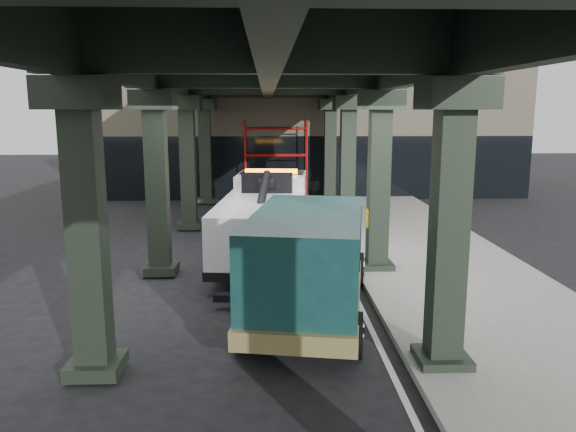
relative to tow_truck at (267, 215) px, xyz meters
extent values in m
plane|color=black|center=(0.47, -3.86, -1.31)|extent=(90.00, 90.00, 0.00)
cube|color=gray|center=(4.97, -1.86, -1.23)|extent=(5.00, 40.00, 0.15)
cube|color=silver|center=(2.17, -1.86, -1.30)|extent=(0.12, 38.00, 0.01)
cube|color=black|center=(3.07, -7.86, 1.19)|extent=(0.55, 0.55, 5.00)
cube|color=black|center=(3.07, -7.86, 3.44)|extent=(1.10, 1.10, 0.50)
cube|color=black|center=(3.07, -7.86, -1.13)|extent=(0.90, 0.90, 0.24)
cube|color=black|center=(3.07, -1.86, 1.19)|extent=(0.55, 0.55, 5.00)
cube|color=black|center=(3.07, -1.86, 3.44)|extent=(1.10, 1.10, 0.50)
cube|color=black|center=(3.07, -1.86, -1.13)|extent=(0.90, 0.90, 0.24)
cube|color=black|center=(3.07, 4.14, 1.19)|extent=(0.55, 0.55, 5.00)
cube|color=black|center=(3.07, 4.14, 3.44)|extent=(1.10, 1.10, 0.50)
cube|color=black|center=(3.07, 4.14, -1.13)|extent=(0.90, 0.90, 0.24)
cube|color=black|center=(3.07, 10.14, 1.19)|extent=(0.55, 0.55, 5.00)
cube|color=black|center=(3.07, 10.14, 3.44)|extent=(1.10, 1.10, 0.50)
cube|color=black|center=(3.07, 10.14, -1.13)|extent=(0.90, 0.90, 0.24)
cube|color=black|center=(-2.93, -7.86, 1.19)|extent=(0.55, 0.55, 5.00)
cube|color=black|center=(-2.93, -7.86, 3.44)|extent=(1.10, 1.10, 0.50)
cube|color=black|center=(-2.93, -7.86, -1.13)|extent=(0.90, 0.90, 0.24)
cube|color=black|center=(-2.93, -1.86, 1.19)|extent=(0.55, 0.55, 5.00)
cube|color=black|center=(-2.93, -1.86, 3.44)|extent=(1.10, 1.10, 0.50)
cube|color=black|center=(-2.93, -1.86, -1.13)|extent=(0.90, 0.90, 0.24)
cube|color=black|center=(-2.93, 4.14, 1.19)|extent=(0.55, 0.55, 5.00)
cube|color=black|center=(-2.93, 4.14, 3.44)|extent=(1.10, 1.10, 0.50)
cube|color=black|center=(-2.93, 4.14, -1.13)|extent=(0.90, 0.90, 0.24)
cube|color=black|center=(-2.93, 10.14, 1.19)|extent=(0.55, 0.55, 5.00)
cube|color=black|center=(-2.93, 10.14, 3.44)|extent=(1.10, 1.10, 0.50)
cube|color=black|center=(-2.93, 10.14, -1.13)|extent=(0.90, 0.90, 0.24)
cube|color=black|center=(3.07, -1.86, 4.24)|extent=(0.35, 32.00, 1.10)
cube|color=black|center=(-2.93, -1.86, 4.24)|extent=(0.35, 32.00, 1.10)
cube|color=black|center=(0.07, -1.86, 4.24)|extent=(0.35, 32.00, 1.10)
cube|color=black|center=(0.07, -1.86, 4.94)|extent=(7.40, 32.00, 0.30)
cube|color=#C6B793|center=(2.47, 16.14, 2.69)|extent=(22.00, 10.00, 8.00)
cylinder|color=red|center=(-1.03, 11.04, 0.69)|extent=(0.08, 0.08, 4.00)
cylinder|color=red|center=(-1.03, 10.24, 0.69)|extent=(0.08, 0.08, 4.00)
cylinder|color=red|center=(1.97, 11.04, 0.69)|extent=(0.08, 0.08, 4.00)
cylinder|color=red|center=(1.97, 10.24, 0.69)|extent=(0.08, 0.08, 4.00)
cylinder|color=red|center=(0.47, 11.04, -0.31)|extent=(3.00, 0.08, 0.08)
cylinder|color=red|center=(0.47, 11.04, 0.99)|extent=(3.00, 0.08, 0.08)
cylinder|color=red|center=(0.47, 11.04, 2.29)|extent=(3.00, 0.08, 0.08)
cube|color=black|center=(-0.05, -0.50, -0.63)|extent=(1.63, 7.31, 0.24)
cube|color=white|center=(0.18, 1.95, 0.19)|extent=(2.48, 2.52, 1.74)
cube|color=white|center=(0.28, 2.97, -0.29)|extent=(2.33, 0.88, 0.87)
cube|color=black|center=(0.20, 2.20, 0.68)|extent=(2.23, 1.45, 0.82)
cube|color=white|center=(-0.15, -1.61, 0.00)|extent=(2.76, 5.03, 1.35)
cube|color=orange|center=(0.16, 1.76, 1.16)|extent=(1.76, 0.43, 0.15)
cube|color=black|center=(0.03, 0.32, 0.97)|extent=(1.59, 0.72, 0.58)
cylinder|color=black|center=(-0.13, -1.42, 0.72)|extent=(0.54, 3.39, 1.30)
cube|color=black|center=(-0.38, -4.06, -0.97)|extent=(0.41, 1.38, 0.17)
cube|color=black|center=(-0.44, -4.74, -1.02)|extent=(1.56, 0.38, 0.17)
cylinder|color=black|center=(-0.85, 2.34, -0.77)|extent=(0.44, 1.09, 1.06)
cylinder|color=silver|center=(-0.85, 2.34, -0.77)|extent=(0.43, 0.62, 0.59)
cylinder|color=black|center=(1.27, 2.15, -0.77)|extent=(0.44, 1.09, 1.06)
cylinder|color=silver|center=(1.27, 2.15, -0.77)|extent=(0.43, 0.62, 0.59)
cylinder|color=black|center=(-1.15, -0.84, -0.77)|extent=(0.44, 1.09, 1.06)
cylinder|color=silver|center=(-1.15, -0.84, -0.77)|extent=(0.43, 0.62, 0.59)
cylinder|color=black|center=(0.97, -1.03, -0.77)|extent=(0.44, 1.09, 1.06)
cylinder|color=silver|center=(0.97, -1.03, -0.77)|extent=(0.43, 0.62, 0.59)
cylinder|color=black|center=(-1.26, -2.09, -0.77)|extent=(0.44, 1.09, 1.06)
cylinder|color=silver|center=(-1.26, -2.09, -0.77)|extent=(0.43, 0.62, 0.59)
cylinder|color=black|center=(0.86, -2.28, -0.77)|extent=(0.44, 1.09, 1.06)
cylinder|color=silver|center=(0.86, -2.28, -0.77)|extent=(0.43, 0.62, 0.59)
cube|color=#0F3837|center=(1.35, -2.79, -0.32)|extent=(2.29, 1.49, 0.94)
cube|color=#0F3837|center=(0.85, -5.61, 0.10)|extent=(2.95, 4.98, 2.03)
cube|color=olive|center=(0.93, -5.20, -0.74)|extent=(3.19, 6.11, 0.36)
cube|color=black|center=(1.27, -3.20, 0.51)|extent=(2.07, 0.79, 0.87)
cube|color=black|center=(0.91, -5.30, 0.62)|extent=(2.82, 4.07, 0.57)
cube|color=silver|center=(1.44, -2.25, -0.74)|extent=(2.07, 0.48, 0.31)
cylinder|color=black|center=(0.31, -2.67, -0.87)|extent=(0.44, 0.91, 0.87)
cylinder|color=silver|center=(0.31, -2.67, -0.87)|extent=(0.41, 0.53, 0.48)
cylinder|color=black|center=(2.36, -3.02, -0.87)|extent=(0.44, 0.91, 0.87)
cylinder|color=silver|center=(2.36, -3.02, -0.87)|extent=(0.41, 0.53, 0.48)
cylinder|color=black|center=(-0.44, -6.97, -0.87)|extent=(0.44, 0.91, 0.87)
cylinder|color=silver|center=(-0.44, -6.97, -0.87)|extent=(0.41, 0.53, 0.48)
cylinder|color=black|center=(1.61, -7.32, -0.87)|extent=(0.44, 0.91, 0.87)
cylinder|color=silver|center=(1.61, -7.32, -0.87)|extent=(0.41, 0.53, 0.48)
camera|label=1|loc=(0.03, -16.95, 3.19)|focal=35.00mm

